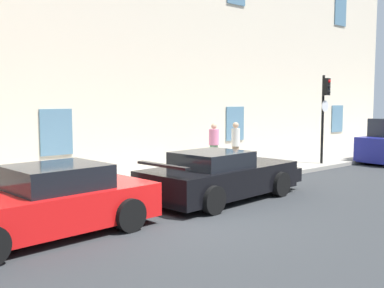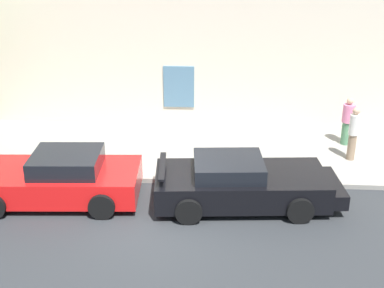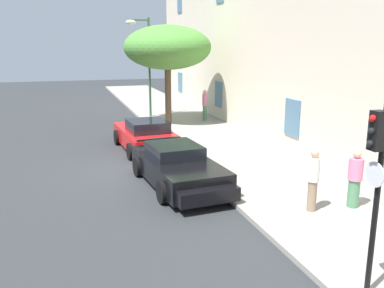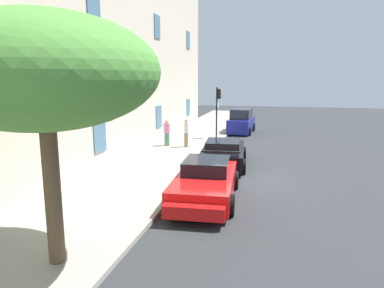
# 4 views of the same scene
# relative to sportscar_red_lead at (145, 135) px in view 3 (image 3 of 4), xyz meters

# --- Properties ---
(ground_plane) EXTENTS (80.00, 80.00, 0.00)m
(ground_plane) POSITION_rel_sportscar_red_lead_xyz_m (2.98, -0.82, -0.60)
(ground_plane) COLOR #2B2D30
(sidewalk) EXTENTS (60.00, 4.45, 0.14)m
(sidewalk) POSITION_rel_sportscar_red_lead_xyz_m (2.98, 3.32, -0.53)
(sidewalk) COLOR gray
(sidewalk) RESTS_ON ground
(sportscar_red_lead) EXTENTS (4.95, 2.40, 1.35)m
(sportscar_red_lead) POSITION_rel_sportscar_red_lead_xyz_m (0.00, 0.00, 0.00)
(sportscar_red_lead) COLOR red
(sportscar_red_lead) RESTS_ON ground
(sportscar_yellow_flank) EXTENTS (5.01, 2.46, 1.30)m
(sportscar_yellow_flank) POSITION_rel_sportscar_red_lead_xyz_m (5.26, 0.12, -0.01)
(sportscar_yellow_flank) COLOR black
(sportscar_yellow_flank) RESTS_ON ground
(tree_near_kerb) EXTENTS (4.80, 4.80, 5.41)m
(tree_near_kerb) POSITION_rel_sportscar_red_lead_xyz_m (-5.07, 2.36, 3.71)
(tree_near_kerb) COLOR brown
(tree_near_kerb) RESTS_ON sidewalk
(traffic_light) EXTENTS (0.44, 0.36, 3.46)m
(traffic_light) POSITION_rel_sportscar_red_lead_xyz_m (12.26, 1.57, 1.90)
(traffic_light) COLOR black
(traffic_light) RESTS_ON sidewalk
(street_lamp) EXTENTS (0.44, 1.42, 5.88)m
(street_lamp) POSITION_rel_sportscar_red_lead_xyz_m (-7.50, 1.41, 3.58)
(street_lamp) COLOR #2D5138
(street_lamp) RESTS_ON sidewalk
(pedestrian_admiring) EXTENTS (0.53, 0.53, 1.61)m
(pedestrian_admiring) POSITION_rel_sportscar_red_lead_xyz_m (8.70, 4.11, 0.35)
(pedestrian_admiring) COLOR #4C7F59
(pedestrian_admiring) RESTS_ON sidewalk
(pedestrian_strolling) EXTENTS (0.42, 0.42, 1.78)m
(pedestrian_strolling) POSITION_rel_sportscar_red_lead_xyz_m (-5.12, 4.57, 0.47)
(pedestrian_strolling) COLOR #4C7F59
(pedestrian_strolling) RESTS_ON sidewalk
(pedestrian_bystander) EXTENTS (0.43, 0.43, 1.70)m
(pedestrian_bystander) POSITION_rel_sportscar_red_lead_xyz_m (8.60, 2.86, 0.43)
(pedestrian_bystander) COLOR #8C7259
(pedestrian_bystander) RESTS_ON sidewalk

